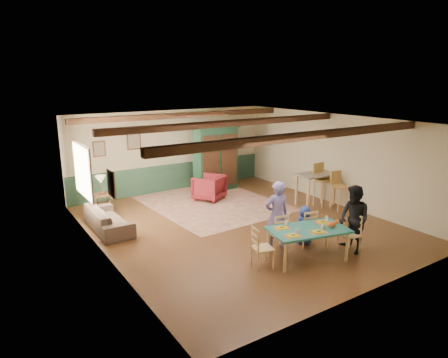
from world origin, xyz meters
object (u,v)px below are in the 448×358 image
cat (332,224)px  armchair (209,187)px  dining_chair_end_left (263,247)px  counter_table (315,189)px  person_woman (354,219)px  end_table (103,204)px  bar_stool_right (339,191)px  table_lamp (101,185)px  dining_chair_end_right (349,234)px  person_man (277,215)px  armoire (215,158)px  dining_chair_far_left (278,231)px  sofa (108,219)px  bar_stool_left (323,185)px  person_child (305,225)px  dining_chair_far_right (306,227)px  dining_table (307,244)px

cat → armchair: bearing=103.0°
dining_chair_end_left → counter_table: (3.87, 2.36, 0.06)m
armchair → counter_table: counter_table is taller
person_woman → end_table: bearing=-132.1°
bar_stool_right → person_woman: bearing=-127.8°
counter_table → table_lamp: bearing=154.7°
dining_chair_end_right → person_man: person_man is taller
person_man → armoire: (1.40, 4.83, 0.33)m
end_table → dining_chair_end_right: bearing=-55.5°
person_woman → dining_chair_far_left: bearing=-113.6°
dining_chair_end_right → sofa: dining_chair_end_right is taller
dining_chair_end_left → person_woman: bearing=-90.0°
bar_stool_left → bar_stool_right: size_ratio=1.15×
person_woman → person_child: (-0.59, 0.88, -0.29)m
dining_chair_end_left → dining_chair_end_right: (2.03, -0.46, 0.00)m
person_child → dining_chair_far_right: bearing=90.0°
person_man → person_woman: bearing=154.1°
dining_chair_far_right → dining_chair_end_left: (-1.51, -0.32, 0.00)m
cat → bar_stool_right: (2.64, 2.11, -0.20)m
dining_chair_far_right → table_lamp: table_lamp is taller
cat → table_lamp: table_lamp is taller
dining_chair_end_left → end_table: 5.31m
dining_chair_far_left → end_table: size_ratio=1.49×
sofa → end_table: (0.24, 1.28, 0.00)m
bar_stool_left → bar_stool_right: bearing=-75.2°
person_man → person_woman: size_ratio=1.05×
dining_chair_far_left → dining_chair_far_right: 0.72m
dining_chair_end_left → end_table: size_ratio=1.49×
sofa → armchair: bearing=-76.4°
dining_chair_end_right → dining_table: bearing=-90.0°
person_child → bar_stool_left: bar_stool_left is taller
person_woman → sofa: (-4.10, 4.22, -0.46)m
bar_stool_right → cat: bearing=-136.4°
dining_table → counter_table: (2.85, 2.59, 0.15)m
end_table → table_lamp: table_lamp is taller
dining_chair_far_right → end_table: bearing=-42.4°
dining_chair_far_left → dining_chair_end_left: same height
dining_chair_far_right → dining_chair_end_left: 1.55m
dining_table → sofa: dining_table is taller
dining_chair_end_right → counter_table: counter_table is taller
person_child → counter_table: size_ratio=0.78×
dining_table → person_child: 0.82m
cat → armoire: size_ratio=0.15×
armchair → end_table: size_ratio=1.49×
person_child → bar_stool_left: bearing=-131.0°
dining_chair_end_left → cat: bearing=-93.4°
dining_chair_far_left → person_man: (0.02, 0.07, 0.35)m
dining_table → person_woman: 1.20m
cat → table_lamp: size_ratio=0.62×
dining_chair_end_right → dining_chair_far_left: bearing=-114.9°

